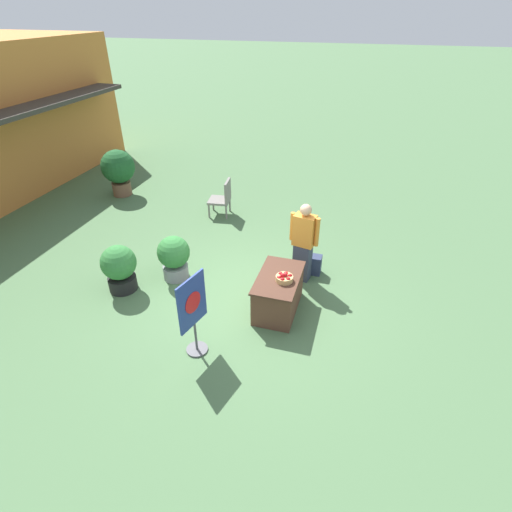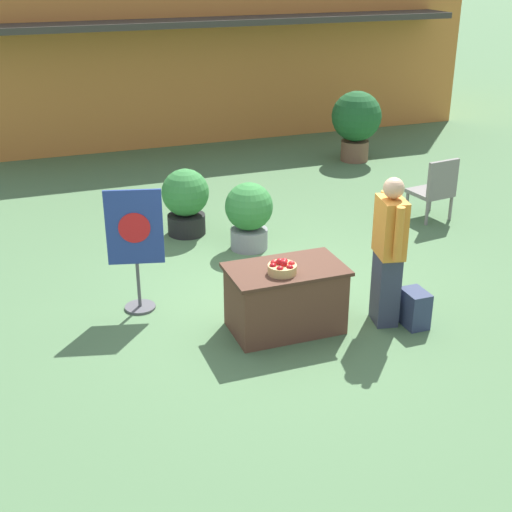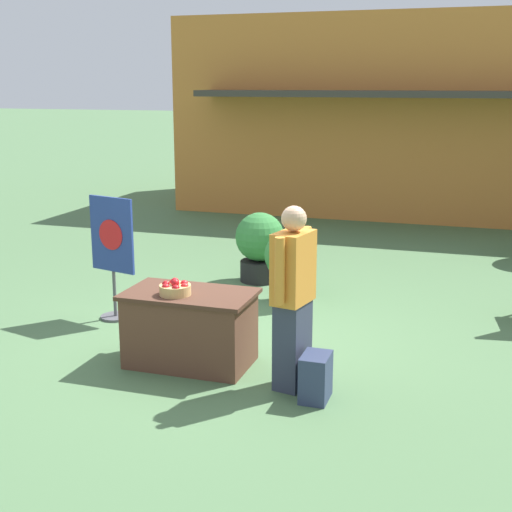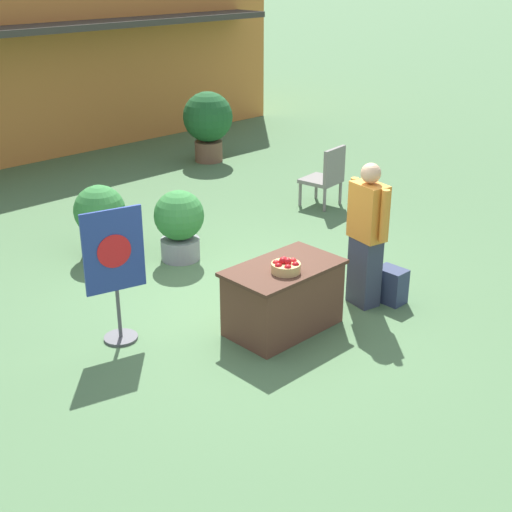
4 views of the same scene
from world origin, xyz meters
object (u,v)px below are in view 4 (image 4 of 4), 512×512
person_visitor (367,234)px  potted_plant_near_left (100,218)px  display_table (283,297)px  poster_board (115,269)px  potted_plant_far_right (179,222)px  apple_basket (286,266)px  potted_plant_near_right (208,121)px  patio_chair (327,175)px  backpack (391,285)px

person_visitor → potted_plant_near_left: 3.66m
display_table → potted_plant_near_left: 3.15m
poster_board → potted_plant_far_right: poster_board is taller
apple_basket → potted_plant_near_left: bearing=93.2°
potted_plant_near_right → potted_plant_far_right: 4.91m
potted_plant_far_right → potted_plant_near_right: bearing=45.1°
patio_chair → poster_board: bearing=97.4°
potted_plant_far_right → display_table: bearing=-99.9°
backpack → apple_basket: bearing=168.3°
poster_board → potted_plant_near_right: poster_board is taller
poster_board → potted_plant_far_right: 2.23m
potted_plant_near_right → potted_plant_far_right: potted_plant_near_right is taller
person_visitor → potted_plant_far_right: size_ratio=1.78×
display_table → potted_plant_near_right: (3.86, 5.77, 0.43)m
patio_chair → potted_plant_near_right: 3.43m
display_table → potted_plant_far_right: size_ratio=1.33×
patio_chair → potted_plant_far_right: bearing=83.4°
backpack → patio_chair: (2.07, 2.80, 0.31)m
display_table → backpack: 1.45m
display_table → poster_board: bearing=143.9°
potted_plant_near_right → patio_chair: bearing=-96.8°
display_table → potted_plant_near_left: bearing=95.0°
patio_chair → potted_plant_near_right: size_ratio=0.72×
backpack → potted_plant_near_left: (-1.65, 3.56, 0.32)m
potted_plant_near_right → backpack: bearing=-111.8°
patio_chair → backpack: bearing=135.5°
potted_plant_near_left → apple_basket: bearing=-86.8°
person_visitor → backpack: 0.74m
poster_board → potted_plant_near_right: (5.27, 4.73, -0.02)m
display_table → person_visitor: 1.24m
backpack → patio_chair: 3.50m
patio_chair → person_visitor: bearing=130.0°
potted_plant_near_left → display_table: bearing=-85.0°
poster_board → potted_plant_near_right: bearing=146.2°
apple_basket → person_visitor: (1.21, -0.11, 0.06)m
backpack → patio_chair: size_ratio=0.43×
person_visitor → poster_board: bearing=-14.9°
display_table → backpack: display_table is taller
patio_chair → potted_plant_far_right: (-3.05, -0.07, -0.00)m
display_table → potted_plant_far_right: bearing=80.1°
apple_basket → patio_chair: patio_chair is taller
patio_chair → potted_plant_near_left: size_ratio=1.00×
apple_basket → backpack: apple_basket is taller
poster_board → potted_plant_far_right: size_ratio=1.53×
display_table → backpack: (1.38, -0.43, -0.16)m
display_table → apple_basket: apple_basket is taller
apple_basket → potted_plant_near_right: 7.09m
backpack → potted_plant_near_left: 3.94m
person_visitor → potted_plant_near_left: bearing=-55.9°
person_visitor → patio_chair: bearing=-120.3°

